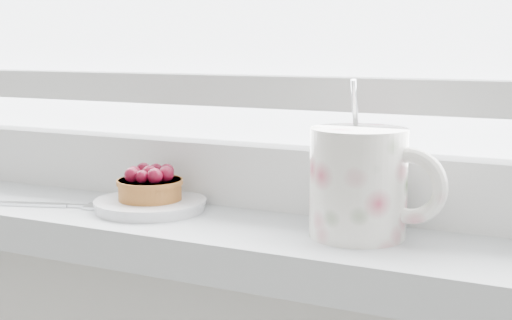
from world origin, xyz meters
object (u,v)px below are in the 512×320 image
Objects in this scene: floral_mug at (362,181)px; fork at (54,205)px; raspberry_tart at (150,185)px; saucer at (150,205)px.

floral_mug is 0.36m from fork.
raspberry_tart is 0.24m from floral_mug.
floral_mug is 0.74× the size of fork.
fork is (-0.35, -0.03, -0.05)m from floral_mug.
saucer is 0.02m from raspberry_tart.
saucer is 1.70× the size of raspberry_tart.
saucer is at bearing -110.10° from raspberry_tart.
raspberry_tart is at bearing 69.90° from saucer.
floral_mug is (0.24, -0.00, 0.05)m from saucer.
saucer is at bearing 17.52° from fork.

